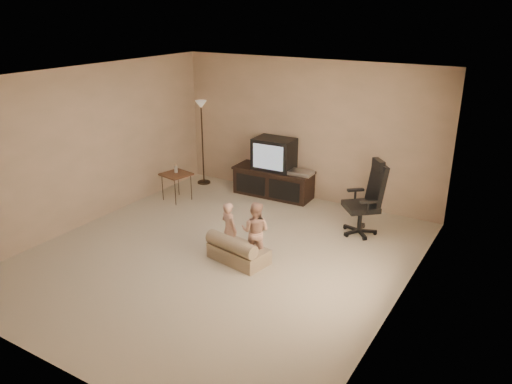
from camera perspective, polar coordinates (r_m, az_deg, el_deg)
floor at (r=7.18m, az=-4.16°, el=-7.23°), size 5.50×5.50×0.00m
room_shell at (r=6.61m, az=-4.49°, el=4.50°), size 5.50×5.50×5.50m
tv_stand at (r=9.20m, az=2.10°, el=2.27°), size 1.54×0.62×1.09m
office_chair at (r=7.83m, az=12.39°, el=-1.79°), size 0.77×0.77×1.19m
side_table at (r=9.08m, az=-9.12°, el=2.01°), size 0.54×0.54×0.69m
floor_lamp at (r=9.72m, az=-6.22°, el=7.76°), size 0.26×0.26×1.65m
child_sofa at (r=6.93m, az=-2.22°, el=-6.73°), size 0.89×0.61×0.40m
toddler_left at (r=7.00m, az=-3.08°, el=-4.29°), size 0.35×0.30×0.81m
toddler_right at (r=6.88m, az=-0.07°, el=-4.50°), size 0.45×0.31×0.85m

